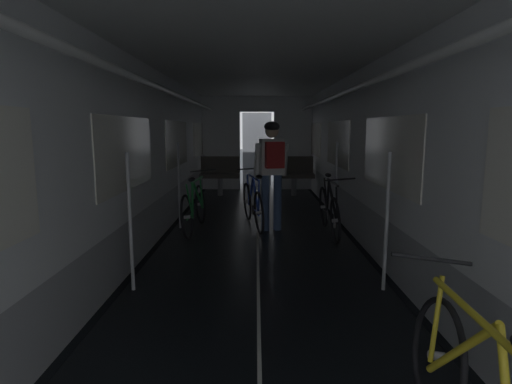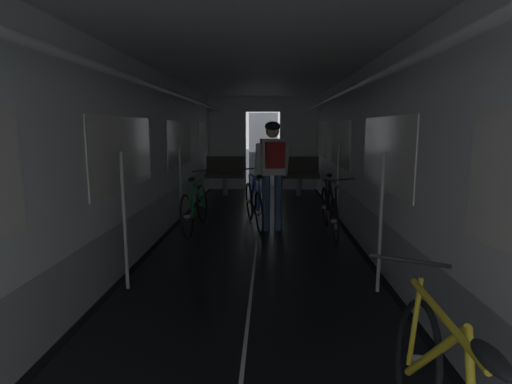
# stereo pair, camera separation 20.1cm
# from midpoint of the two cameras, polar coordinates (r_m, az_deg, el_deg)

# --- Properties ---
(train_car_shell) EXTENTS (3.14, 12.34, 2.57)m
(train_car_shell) POSITION_cam_midpoint_polar(r_m,az_deg,el_deg) (5.44, -1.07, 9.66)
(train_car_shell) COLOR black
(train_car_shell) RESTS_ON ground
(bench_seat_far_left) EXTENTS (0.98, 0.51, 0.95)m
(bench_seat_far_left) POSITION_cam_midpoint_polar(r_m,az_deg,el_deg) (10.02, -5.87, 2.80)
(bench_seat_far_left) COLOR gray
(bench_seat_far_left) RESTS_ON ground
(bench_seat_far_right) EXTENTS (0.98, 0.51, 0.95)m
(bench_seat_far_right) POSITION_cam_midpoint_polar(r_m,az_deg,el_deg) (10.01, 4.46, 2.81)
(bench_seat_far_right) COLOR gray
(bench_seat_far_right) RESTS_ON ground
(bicycle_black) EXTENTS (0.44, 1.69, 0.95)m
(bicycle_black) POSITION_cam_midpoint_polar(r_m,az_deg,el_deg) (6.36, 9.03, -2.48)
(bicycle_black) COLOR black
(bicycle_black) RESTS_ON ground
(bicycle_green) EXTENTS (0.44, 1.69, 0.95)m
(bicycle_green) POSITION_cam_midpoint_polar(r_m,az_deg,el_deg) (6.58, -9.71, -2.12)
(bicycle_green) COLOR black
(bicycle_green) RESTS_ON ground
(person_cyclist_aisle) EXTENTS (0.56, 0.45, 1.73)m
(person_cyclist_aisle) POSITION_cam_midpoint_polar(r_m,az_deg,el_deg) (6.41, 1.10, 3.95)
(person_cyclist_aisle) COLOR #384C75
(person_cyclist_aisle) RESTS_ON ground
(bicycle_blue_in_aisle) EXTENTS (0.49, 1.67, 0.94)m
(bicycle_blue_in_aisle) POSITION_cam_midpoint_polar(r_m,az_deg,el_deg) (6.77, -1.54, -1.66)
(bicycle_blue_in_aisle) COLOR black
(bicycle_blue_in_aisle) RESTS_ON ground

